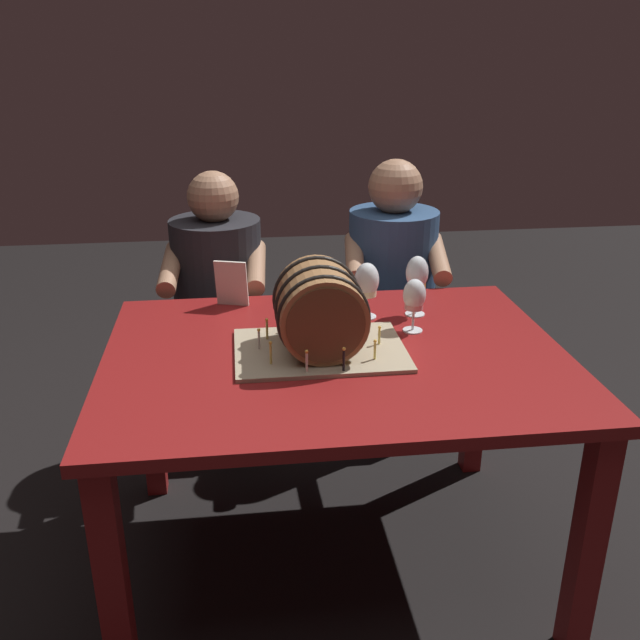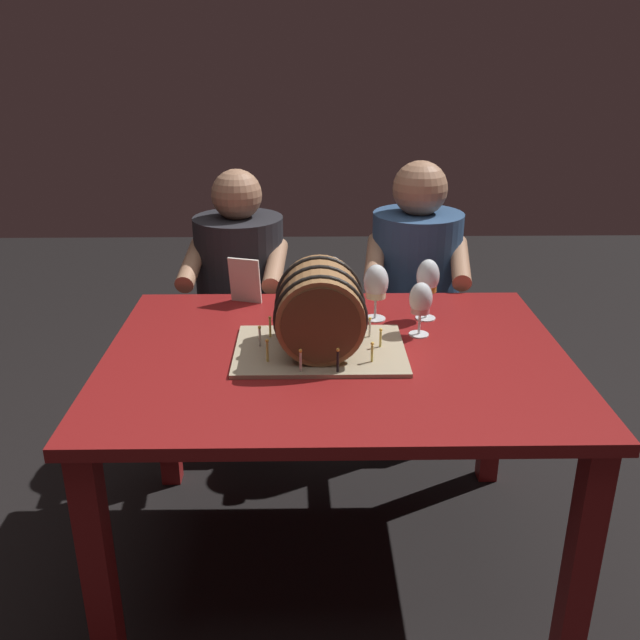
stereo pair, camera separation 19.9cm
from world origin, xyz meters
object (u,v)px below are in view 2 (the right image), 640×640
Objects in this scene: person_seated_left at (242,317)px; wine_glass_white at (376,284)px; wine_glass_rose at (421,301)px; wine_glass_amber at (428,279)px; barrel_cake at (320,313)px; wine_glass_red at (331,277)px; person_seated_right at (413,312)px; menu_card at (245,281)px; dining_table at (335,384)px.

wine_glass_white is at bearing -48.83° from person_seated_left.
wine_glass_rose is 0.98m from person_seated_left.
wine_glass_amber is (0.16, 0.00, 0.02)m from wine_glass_white.
barrel_cake is 0.44× the size of person_seated_left.
person_seated_right is (0.36, 0.51, -0.32)m from wine_glass_red.
wine_glass_rose is 0.63m from menu_card.
person_seated_left is (-0.35, 0.82, -0.11)m from dining_table.
person_seated_left is 0.97× the size of person_seated_right.
menu_card is 0.14× the size of person_seated_left.
wine_glass_amber is at bearing 40.77° from dining_table.
person_seated_left is (-0.35, 0.51, -0.34)m from wine_glass_red.
person_seated_left is 0.70m from person_seated_right.
dining_table is 1.18× the size of person_seated_left.
person_seated_right is (0.05, 0.56, -0.33)m from wine_glass_amber.
wine_glass_amber is 1.25× the size of menu_card.
dining_table is at bearing -139.23° from wine_glass_amber.
wine_glass_white is (0.18, 0.25, -0.00)m from barrel_cake.
barrel_cake is 2.67× the size of wine_glass_white.
wine_glass_red is 0.97× the size of wine_glass_amber.
wine_glass_white is 0.46m from menu_card.
menu_card is 0.81m from person_seated_right.
wine_glass_red is 0.31m from menu_card.
wine_glass_amber is at bearing 72.82° from wine_glass_rose.
person_seated_right is (0.09, 0.69, -0.31)m from wine_glass_rose.
person_seated_left is at bearing 113.28° from dining_table.
wine_glass_rose is (0.27, -0.18, -0.02)m from wine_glass_red.
wine_glass_red is 1.15× the size of wine_glass_rose.
person_seated_left reaches higher than dining_table.
wine_glass_rose is at bearing 21.39° from barrel_cake.
wine_glass_rose is at bearing -48.48° from person_seated_left.
wine_glass_red is 0.71m from person_seated_left.
wine_glass_amber is 0.93m from person_seated_left.
wine_glass_white is at bearing 132.93° from wine_glass_rose.
barrel_cake is 0.31m from wine_glass_red.
barrel_cake is 0.93m from person_seated_left.
menu_card is 0.14× the size of person_seated_right.
wine_glass_white is 0.81m from person_seated_left.
menu_card is at bearing 121.24° from barrel_cake.
person_seated_left is at bearing 115.15° from menu_card.
dining_table is 6.68× the size of wine_glass_amber.
person_seated_left reaches higher than wine_glass_amber.
dining_table is 1.15× the size of person_seated_right.
wine_glass_amber is (0.04, 0.13, 0.02)m from wine_glass_rose.
person_seated_left reaches higher than wine_glass_white.
menu_card is at bearing 159.75° from wine_glass_white.
menu_card is at bearing -81.85° from person_seated_left.
wine_glass_red is at bearing 170.93° from wine_glass_amber.
menu_card is at bearing 125.19° from dining_table.
person_seated_left is (-0.61, 0.69, -0.33)m from wine_glass_rose.
menu_card is at bearing 159.47° from wine_glass_red.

